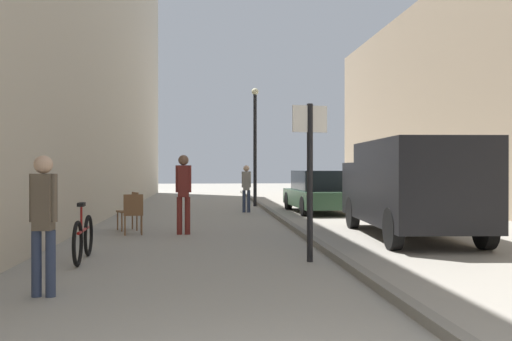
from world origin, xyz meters
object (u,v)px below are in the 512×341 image
(cafe_chair_near_window, at_px, (131,208))
(pedestrian_far_crossing, at_px, (246,185))
(pedestrian_main_foreground, at_px, (183,189))
(street_sign_post, at_px, (310,168))
(parked_car, at_px, (319,192))
(delivery_van, at_px, (410,185))
(cafe_chair_by_doorway, at_px, (133,211))
(lamp_post, at_px, (255,139))
(pedestrian_mid_block, at_px, (43,215))
(bicycle_leaning, at_px, (83,238))

(cafe_chair_near_window, bearing_deg, pedestrian_far_crossing, -56.19)
(pedestrian_main_foreground, bearing_deg, street_sign_post, 122.49)
(pedestrian_far_crossing, bearing_deg, parked_car, 6.33)
(delivery_van, bearing_deg, cafe_chair_near_window, 165.83)
(delivery_van, bearing_deg, cafe_chair_by_doorway, 174.05)
(street_sign_post, bearing_deg, cafe_chair_near_window, -65.34)
(lamp_post, height_order, cafe_chair_by_doorway, lamp_post)
(pedestrian_mid_block, xyz_separation_m, street_sign_post, (3.64, 2.16, 0.57))
(bicycle_leaning, relative_size, cafe_chair_by_doorway, 1.88)
(street_sign_post, height_order, cafe_chair_by_doorway, street_sign_post)
(bicycle_leaning, bearing_deg, lamp_post, 69.84)
(cafe_chair_near_window, bearing_deg, parked_car, -73.29)
(pedestrian_far_crossing, height_order, cafe_chair_by_doorway, pedestrian_far_crossing)
(pedestrian_mid_block, distance_m, lamp_post, 15.98)
(street_sign_post, xyz_separation_m, cafe_chair_by_doorway, (-3.38, 3.96, -1.00))
(pedestrian_mid_block, bearing_deg, pedestrian_far_crossing, 80.22)
(pedestrian_far_crossing, height_order, lamp_post, lamp_post)
(street_sign_post, distance_m, cafe_chair_by_doorway, 5.30)
(cafe_chair_near_window, bearing_deg, delivery_van, -131.93)
(pedestrian_far_crossing, bearing_deg, cafe_chair_by_doorway, -105.12)
(pedestrian_far_crossing, height_order, bicycle_leaning, pedestrian_far_crossing)
(delivery_van, height_order, bicycle_leaning, delivery_van)
(pedestrian_main_foreground, height_order, parked_car, pedestrian_main_foreground)
(delivery_van, height_order, street_sign_post, street_sign_post)
(pedestrian_far_crossing, relative_size, lamp_post, 0.34)
(pedestrian_far_crossing, relative_size, bicycle_leaning, 0.92)
(pedestrian_far_crossing, bearing_deg, street_sign_post, -77.15)
(cafe_chair_near_window, relative_size, cafe_chair_by_doorway, 1.00)
(lamp_post, bearing_deg, parked_car, -59.20)
(parked_car, bearing_deg, cafe_chair_by_doorway, -134.77)
(cafe_chair_by_doorway, bearing_deg, delivery_van, -17.81)
(pedestrian_main_foreground, distance_m, pedestrian_mid_block, 6.28)
(pedestrian_main_foreground, distance_m, delivery_van, 5.12)
(pedestrian_far_crossing, bearing_deg, delivery_van, -55.70)
(lamp_post, bearing_deg, pedestrian_far_crossing, -100.55)
(cafe_chair_near_window, bearing_deg, pedestrian_main_foreground, -151.14)
(pedestrian_far_crossing, bearing_deg, lamp_post, 90.50)
(pedestrian_mid_block, distance_m, bicycle_leaning, 2.63)
(parked_car, height_order, cafe_chair_near_window, parked_car)
(pedestrian_mid_block, bearing_deg, street_sign_post, 35.96)
(parked_car, bearing_deg, pedestrian_far_crossing, 173.34)
(bicycle_leaning, bearing_deg, parked_car, 55.29)
(lamp_post, bearing_deg, pedestrian_mid_block, -104.17)
(bicycle_leaning, bearing_deg, street_sign_post, -9.12)
(pedestrian_mid_block, relative_size, pedestrian_far_crossing, 1.04)
(lamp_post, height_order, cafe_chair_near_window, lamp_post)
(pedestrian_mid_block, height_order, street_sign_post, street_sign_post)
(pedestrian_mid_block, bearing_deg, pedestrian_main_foreground, 82.28)
(pedestrian_main_foreground, height_order, cafe_chair_near_window, pedestrian_main_foreground)
(delivery_van, relative_size, street_sign_post, 2.11)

